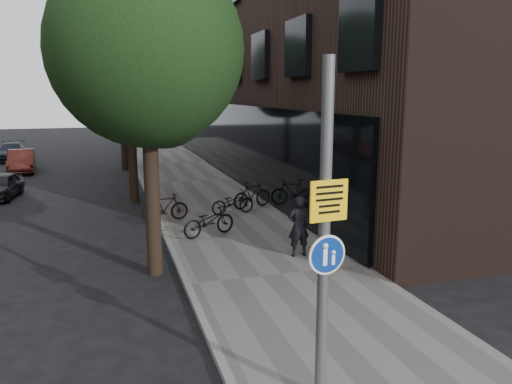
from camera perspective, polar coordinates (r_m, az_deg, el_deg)
name	(u,v)px	position (r m, az deg, el deg)	size (l,w,h in m)	color
ground	(332,347)	(9.20, 8.71, -17.09)	(120.00, 120.00, 0.00)	black
sidewalk	(220,213)	(18.20, -4.16, -2.38)	(4.50, 60.00, 0.12)	#62605B
curb_edge	(157,217)	(17.86, -11.23, -2.82)	(0.15, 60.00, 0.13)	slate
building_right_dark_brick	(308,14)	(32.00, 5.92, 19.59)	(12.00, 40.00, 18.00)	black
street_tree_near	(149,59)	(11.98, -12.11, 14.67)	(4.40, 4.40, 7.50)	black
street_tree_mid	(130,73)	(20.45, -14.20, 13.09)	(5.00, 5.00, 7.80)	black
street_tree_far	(122,79)	(29.44, -15.10, 12.39)	(5.00, 5.00, 7.80)	black
signpost	(324,236)	(6.67, 7.79, -5.02)	(0.54, 0.16, 4.69)	#595B5E
pedestrian	(299,226)	(13.09, 4.89, -3.91)	(0.59, 0.39, 1.62)	black
parked_bike_facade_near	(233,202)	(17.66, -2.69, -1.20)	(0.55, 1.59, 0.83)	black
parked_bike_facade_far	(252,195)	(18.55, -0.44, -0.30)	(0.48, 1.69, 1.01)	black
parked_bike_curb_near	(209,221)	(15.02, -5.41, -3.32)	(0.61, 1.74, 0.91)	black
parked_bike_curb_far	(165,207)	(16.93, -10.33, -1.74)	(0.44, 1.56, 0.94)	black
parked_car_near	(1,186)	(23.45, -27.14, 0.66)	(1.25, 3.12, 1.06)	black
parked_car_mid	(22,161)	(30.67, -25.22, 3.23)	(1.32, 3.77, 1.24)	maroon
parked_car_far	(12,152)	(36.25, -26.13, 4.16)	(1.62, 3.98, 1.15)	black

